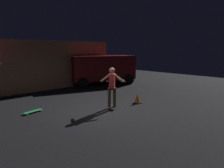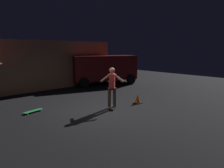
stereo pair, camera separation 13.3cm
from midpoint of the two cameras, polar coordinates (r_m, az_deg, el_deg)
The scene contains 7 objects.
ground_plane at distance 8.45m, azimuth -2.92°, elevation -7.42°, with size 28.00×28.00×0.00m, color black.
low_building at distance 14.52m, azimuth -24.72°, elevation 4.96°, with size 11.87×4.23×3.02m.
parked_van at distance 14.83m, azimuth -2.17°, elevation 4.57°, with size 4.97×3.41×2.03m.
skateboard_ridden at distance 8.75m, azimuth 0.44°, elevation -6.44°, with size 0.72×0.67×0.07m.
skateboard_spare at distance 8.74m, azimuth -20.76°, elevation -7.10°, with size 0.80×0.34×0.07m.
skater at distance 8.53m, azimuth 0.45°, elevation -0.09°, with size 0.72×0.80×1.67m.
traffic_cone at distance 9.57m, azimuth 7.56°, elevation -4.14°, with size 0.34×0.34×0.46m.
Camera 2 is at (-5.14, -6.24, 2.49)m, focal length 32.68 mm.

